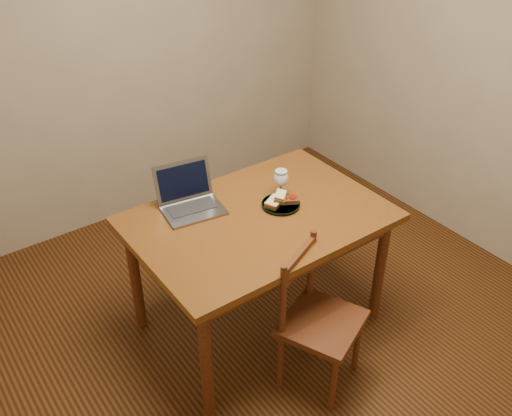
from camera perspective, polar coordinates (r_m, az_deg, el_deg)
floor at (r=3.39m, az=2.03°, el=-11.76°), size 3.20×3.20×0.02m
back_wall at (r=3.93m, az=-12.67°, el=16.57°), size 3.20×0.02×2.60m
right_wall at (r=3.78m, az=22.81°, el=14.12°), size 0.02×3.20×2.60m
table at (r=2.99m, az=0.28°, el=-2.14°), size 1.30×0.90×0.74m
chair at (r=2.84m, az=6.29°, el=-10.51°), size 0.49×0.48×0.40m
plate at (r=3.02m, az=2.50°, el=0.35°), size 0.21×0.21×0.02m
sandwich_cheese at (r=2.99m, az=1.87°, el=0.63°), size 0.13×0.11×0.03m
sandwich_tomato at (r=3.02m, az=3.21°, el=0.91°), size 0.13×0.11×0.03m
sandwich_top at (r=3.00m, az=2.46°, el=1.15°), size 0.11×0.11×0.03m
milk_glass at (r=3.07m, az=2.50°, el=2.49°), size 0.08×0.08×0.16m
laptop at (r=3.01m, az=-6.74°, el=1.16°), size 0.35×0.32×0.22m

